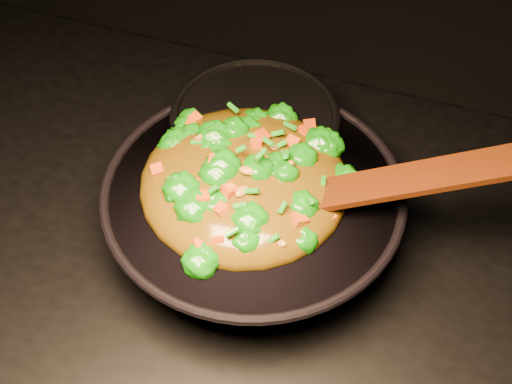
% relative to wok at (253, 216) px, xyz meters
% --- Properties ---
extents(wok, '(0.45, 0.45, 0.10)m').
position_rel_wok_xyz_m(wok, '(0.00, 0.00, 0.00)').
color(wok, black).
rests_on(wok, stovetop).
extents(stir_fry, '(0.33, 0.33, 0.09)m').
position_rel_wok_xyz_m(stir_fry, '(-0.01, 0.00, 0.10)').
color(stir_fry, '#157908').
rests_on(stir_fry, wok).
extents(spatula, '(0.29, 0.11, 0.12)m').
position_rel_wok_xyz_m(spatula, '(0.15, 0.01, 0.10)').
color(spatula, '#371608').
rests_on(spatula, wok).
extents(back_pot, '(0.22, 0.22, 0.12)m').
position_rel_wok_xyz_m(back_pot, '(-0.04, 0.11, 0.01)').
color(back_pot, black).
rests_on(back_pot, stovetop).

